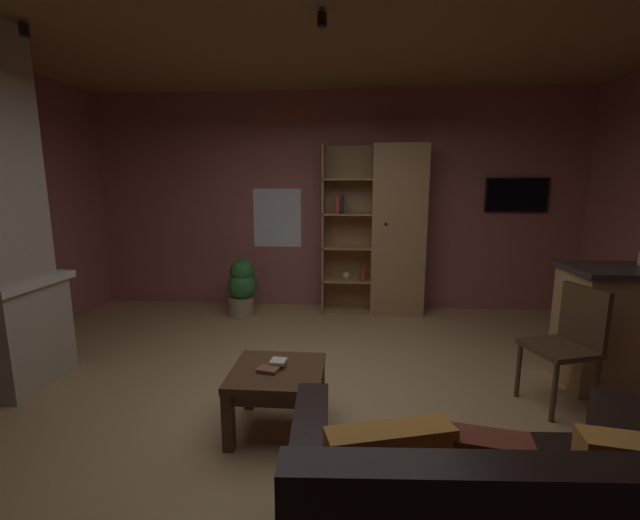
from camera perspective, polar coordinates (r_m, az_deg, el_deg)
The scene contains 12 objects.
floor at distance 3.33m, azimuth -0.58°, elevation -19.54°, with size 6.48×5.26×0.02m, color tan.
wall_back at distance 5.55m, azimuth 1.89°, elevation 8.07°, with size 6.60×0.06×2.86m, color #9E5B56.
window_pane_back at distance 5.62m, azimuth -6.00°, elevation 5.87°, with size 0.65×0.01×0.79m, color white.
bookshelf_cabinet at distance 5.32m, azimuth 9.90°, elevation 3.93°, with size 1.30×0.41×2.16m.
coffee_table at distance 2.89m, azimuth -5.98°, elevation -16.55°, with size 0.61×0.59×0.44m.
table_book_0 at distance 2.81m, azimuth -7.27°, elevation -15.00°, with size 0.13×0.09×0.03m, color brown.
table_book_1 at distance 2.87m, azimuth -5.85°, elevation -13.93°, with size 0.10×0.10×0.02m, color beige.
dining_chair at distance 3.60m, azimuth 31.48°, elevation -9.36°, with size 0.53×0.53×0.92m.
potted_floor_plant at distance 5.31m, azimuth -10.83°, elevation -3.70°, with size 0.38×0.38×0.73m.
wall_mounted_tv at distance 5.86m, azimuth 25.77°, elevation 8.19°, with size 0.77×0.06×0.43m.
track_light_spot_0 at distance 4.12m, azimuth -36.04°, elevation 24.60°, with size 0.07×0.07×0.09m, color black.
track_light_spot_1 at distance 3.31m, azimuth 0.28°, elevation 30.58°, with size 0.07×0.07×0.09m, color black.
Camera 1 is at (0.26, -2.88, 1.65)m, focal length 22.88 mm.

